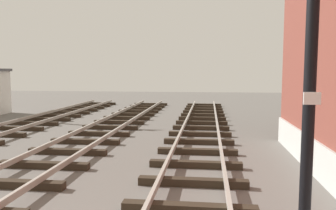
# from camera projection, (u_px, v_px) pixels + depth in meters

# --- Properties ---
(signal_mast) EXTENTS (0.36, 0.40, 5.13)m
(signal_mast) POSITION_uv_depth(u_px,v_px,m) (313.00, 27.00, 4.89)
(signal_mast) COLOR black
(signal_mast) RESTS_ON ground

